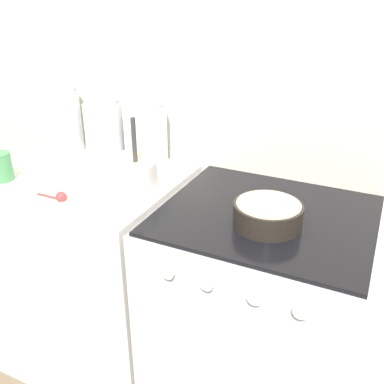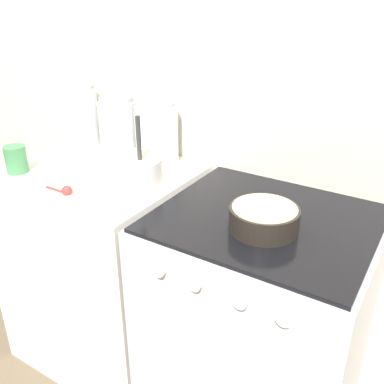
{
  "view_description": "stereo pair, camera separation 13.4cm",
  "coord_description": "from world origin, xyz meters",
  "views": [
    {
      "loc": [
        0.64,
        -0.85,
        1.51
      ],
      "look_at": [
        0.12,
        0.24,
        0.94
      ],
      "focal_mm": 40.0,
      "sensor_mm": 36.0,
      "label": 1
    },
    {
      "loc": [
        0.76,
        -0.79,
        1.51
      ],
      "look_at": [
        0.12,
        0.24,
        0.94
      ],
      "focal_mm": 40.0,
      "sensor_mm": 36.0,
      "label": 2
    }
  ],
  "objects": [
    {
      "name": "storage_jar_left",
      "position": [
        -0.59,
        0.49,
        1.0
      ],
      "size": [
        0.13,
        0.13,
        0.27
      ],
      "color": "silver",
      "rests_on": "countertop_cabinet"
    },
    {
      "name": "tin_can",
      "position": [
        -0.59,
        0.13,
        0.94
      ],
      "size": [
        0.08,
        0.08,
        0.1
      ],
      "color": "#3F7F4C",
      "rests_on": "countertop_cabinet"
    },
    {
      "name": "baking_pan",
      "position": [
        0.37,
        0.22,
        0.92
      ],
      "size": [
        0.2,
        0.2,
        0.07
      ],
      "color": "black",
      "rests_on": "stove"
    },
    {
      "name": "measuring_spoon",
      "position": [
        -0.29,
        0.08,
        0.9
      ],
      "size": [
        0.12,
        0.04,
        0.04
      ],
      "color": "red",
      "rests_on": "countertop_cabinet"
    },
    {
      "name": "storage_jar_right",
      "position": [
        -0.2,
        0.49,
        0.99
      ],
      "size": [
        0.17,
        0.17,
        0.25
      ],
      "color": "silver",
      "rests_on": "countertop_cabinet"
    },
    {
      "name": "countertop_cabinet",
      "position": [
        -0.35,
        0.3,
        0.44
      ],
      "size": [
        0.71,
        0.59,
        0.89
      ],
      "color": "silver",
      "rests_on": "ground_plane"
    },
    {
      "name": "stove",
      "position": [
        0.35,
        0.3,
        0.44
      ],
      "size": [
        0.67,
        0.61,
        0.89
      ],
      "color": "silver",
      "rests_on": "ground_plane"
    },
    {
      "name": "wall_back",
      "position": [
        0.0,
        0.62,
        1.2
      ],
      "size": [
        4.41,
        0.05,
        2.4
      ],
      "color": "beige",
      "rests_on": "ground_plane"
    },
    {
      "name": "mixing_bowl",
      "position": [
        -0.13,
        0.25,
        0.95
      ],
      "size": [
        0.21,
        0.21,
        0.26
      ],
      "color": "white",
      "rests_on": "countertop_cabinet"
    },
    {
      "name": "storage_jar_middle",
      "position": [
        -0.4,
        0.49,
        0.99
      ],
      "size": [
        0.15,
        0.15,
        0.24
      ],
      "color": "silver",
      "rests_on": "countertop_cabinet"
    },
    {
      "name": "recipe_page",
      "position": [
        -0.32,
        0.17,
        0.89
      ],
      "size": [
        0.23,
        0.25,
        0.01
      ],
      "color": "beige",
      "rests_on": "countertop_cabinet"
    }
  ]
}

